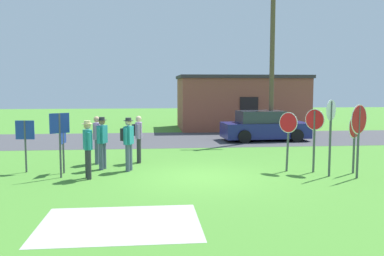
% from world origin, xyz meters
% --- Properties ---
extents(ground_plane, '(80.00, 80.00, 0.00)m').
position_xyz_m(ground_plane, '(0.00, 0.00, 0.00)').
color(ground_plane, '#47842D').
extents(street_asphalt, '(60.00, 6.40, 0.01)m').
position_xyz_m(street_asphalt, '(0.00, 9.20, 0.00)').
color(street_asphalt, '#424247').
rests_on(street_asphalt, ground).
extents(concrete_path, '(3.20, 2.40, 0.01)m').
position_xyz_m(concrete_path, '(-2.16, -4.13, 0.00)').
color(concrete_path, '#ADAAA3').
rests_on(concrete_path, ground).
extents(building_background, '(8.10, 5.00, 3.42)m').
position_xyz_m(building_background, '(4.35, 14.56, 1.72)').
color(building_background, brown).
rests_on(building_background, ground).
extents(utility_pole, '(1.80, 0.24, 8.99)m').
position_xyz_m(utility_pole, '(4.60, 8.40, 4.68)').
color(utility_pole, brown).
rests_on(utility_pole, ground).
extents(parked_car_on_street, '(4.39, 2.20, 1.51)m').
position_xyz_m(parked_car_on_street, '(4.22, 8.33, 0.69)').
color(parked_car_on_street, navy).
rests_on(parked_car_on_street, ground).
extents(stop_sign_far_back, '(0.42, 0.54, 2.03)m').
position_xyz_m(stop_sign_far_back, '(3.66, 0.39, 1.37)').
color(stop_sign_far_back, '#474C4C').
rests_on(stop_sign_far_back, ground).
extents(stop_sign_leaning_left, '(0.61, 0.48, 1.87)m').
position_xyz_m(stop_sign_leaning_left, '(4.86, 0.12, 1.27)').
color(stop_sign_leaning_left, '#474C4C').
rests_on(stop_sign_leaning_left, ground).
extents(stop_sign_rear_left, '(0.49, 0.43, 2.34)m').
position_xyz_m(stop_sign_rear_left, '(3.90, -0.25, 1.56)').
color(stop_sign_rear_left, '#474C4C').
rests_on(stop_sign_rear_left, ground).
extents(stop_sign_tallest, '(0.74, 0.52, 2.21)m').
position_xyz_m(stop_sign_tallest, '(4.61, -0.60, 1.53)').
color(stop_sign_tallest, '#474C4C').
rests_on(stop_sign_tallest, ground).
extents(stop_sign_low_front, '(0.46, 0.55, 1.92)m').
position_xyz_m(stop_sign_low_front, '(2.89, 0.66, 1.29)').
color(stop_sign_low_front, '#474C4C').
rests_on(stop_sign_low_front, ground).
extents(person_holding_notes, '(0.43, 0.54, 1.74)m').
position_xyz_m(person_holding_notes, '(-2.24, 1.19, 1.01)').
color(person_holding_notes, '#4C5670').
rests_on(person_holding_notes, ground).
extents(person_in_blue, '(0.33, 0.54, 1.74)m').
position_xyz_m(person_in_blue, '(-3.10, 1.53, 0.98)').
color(person_in_blue, '#4C5670').
rests_on(person_in_blue, ground).
extents(person_with_sunhat, '(0.32, 0.55, 1.74)m').
position_xyz_m(person_with_sunhat, '(-3.38, 0.15, 0.98)').
color(person_with_sunhat, '#2D2D33').
rests_on(person_with_sunhat, ground).
extents(person_near_signs, '(0.36, 0.57, 1.69)m').
position_xyz_m(person_near_signs, '(-1.96, 2.64, 0.98)').
color(person_near_signs, '#2D2D33').
rests_on(person_near_signs, ground).
extents(person_in_teal, '(0.23, 0.57, 1.69)m').
position_xyz_m(person_in_teal, '(-3.40, 2.58, 0.95)').
color(person_in_teal, '#4C5670').
rests_on(person_in_teal, ground).
extents(info_panel_leftmost, '(0.08, 0.60, 1.54)m').
position_xyz_m(info_panel_leftmost, '(-4.26, 1.04, 1.06)').
color(info_panel_leftmost, '#4C4C51').
rests_on(info_panel_leftmost, ground).
extents(info_panel_middle, '(0.60, 0.09, 1.66)m').
position_xyz_m(info_panel_middle, '(-5.48, 1.30, 1.15)').
color(info_panel_middle, '#4C4C51').
rests_on(info_panel_middle, ground).
extents(info_panel_rightmost, '(0.53, 0.33, 1.95)m').
position_xyz_m(info_panel_rightmost, '(-4.22, 0.38, 1.34)').
color(info_panel_rightmost, '#4C4C51').
rests_on(info_panel_rightmost, ground).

